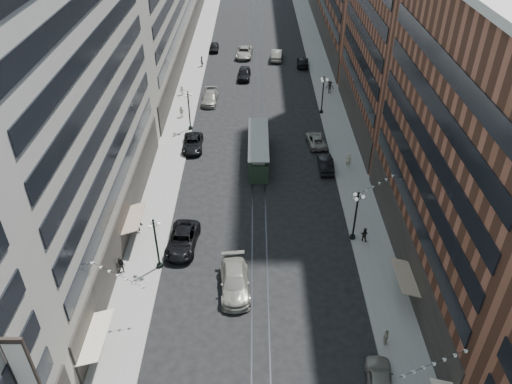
{
  "coord_description": "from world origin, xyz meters",
  "views": [
    {
      "loc": [
        -0.42,
        -5.69,
        32.11
      ],
      "look_at": [
        -0.32,
        33.02,
        5.0
      ],
      "focal_mm": 35.0,
      "sensor_mm": 36.0,
      "label": 1
    }
  ],
  "objects_px": {
    "pedestrian_9": "(330,87)",
    "car_extra_0": "(244,52)",
    "pedestrian_2": "(121,265)",
    "pedestrian_6": "(182,112)",
    "pedestrian_extra_0": "(182,90)",
    "lamppost_se_far": "(356,214)",
    "car_13": "(244,74)",
    "streetcar": "(258,150)",
    "car_10": "(326,164)",
    "car_2": "(182,240)",
    "pedestrian_4": "(386,337)",
    "car_8": "(210,98)",
    "lamppost_sw_mid": "(189,109)",
    "car_4": "(380,382)",
    "car_14": "(277,55)",
    "car_9": "(214,47)",
    "pedestrian_extra_1": "(202,61)",
    "car_7": "(193,143)",
    "car_11": "(316,140)",
    "pedestrian_5": "(137,224)",
    "car_extra_1": "(210,94)",
    "lamppost_se_mid": "(323,94)",
    "car_12": "(303,62)",
    "lamppost_sw_far": "(156,242)",
    "pedestrian_8": "(348,160)",
    "car_extra_2": "(235,281)",
    "pedestrian_7": "(364,234)"
  },
  "relations": [
    {
      "from": "pedestrian_9",
      "to": "car_extra_0",
      "type": "height_order",
      "value": "pedestrian_9"
    },
    {
      "from": "pedestrian_2",
      "to": "pedestrian_6",
      "type": "relative_size",
      "value": 1.04
    },
    {
      "from": "pedestrian_6",
      "to": "pedestrian_extra_0",
      "type": "relative_size",
      "value": 1.03
    },
    {
      "from": "lamppost_se_far",
      "to": "car_13",
      "type": "distance_m",
      "value": 42.77
    },
    {
      "from": "streetcar",
      "to": "car_10",
      "type": "height_order",
      "value": "streetcar"
    },
    {
      "from": "car_2",
      "to": "pedestrian_4",
      "type": "relative_size",
      "value": 3.68
    },
    {
      "from": "car_8",
      "to": "car_13",
      "type": "height_order",
      "value": "car_13"
    },
    {
      "from": "lamppost_sw_mid",
      "to": "car_4",
      "type": "xyz_separation_m",
      "value": [
        17.6,
        -39.51,
        -2.29
      ]
    },
    {
      "from": "car_14",
      "to": "pedestrian_6",
      "type": "distance_m",
      "value": 27.43
    },
    {
      "from": "car_9",
      "to": "pedestrian_extra_1",
      "type": "height_order",
      "value": "pedestrian_extra_1"
    },
    {
      "from": "car_7",
      "to": "car_14",
      "type": "xyz_separation_m",
      "value": [
        11.89,
        32.07,
        0.14
      ]
    },
    {
      "from": "car_2",
      "to": "car_14",
      "type": "height_order",
      "value": "car_14"
    },
    {
      "from": "car_11",
      "to": "pedestrian_5",
      "type": "bearing_deg",
      "value": 36.45
    },
    {
      "from": "pedestrian_9",
      "to": "pedestrian_extra_0",
      "type": "relative_size",
      "value": 1.26
    },
    {
      "from": "car_8",
      "to": "car_14",
      "type": "distance_m",
      "value": 21.15
    },
    {
      "from": "lamppost_sw_mid",
      "to": "car_extra_1",
      "type": "bearing_deg",
      "value": 79.37
    },
    {
      "from": "lamppost_se_mid",
      "to": "pedestrian_2",
      "type": "relative_size",
      "value": 3.33
    },
    {
      "from": "pedestrian_2",
      "to": "car_8",
      "type": "bearing_deg",
      "value": 94.0
    },
    {
      "from": "car_extra_1",
      "to": "pedestrian_6",
      "type": "bearing_deg",
      "value": -115.67
    },
    {
      "from": "car_2",
      "to": "car_10",
      "type": "bearing_deg",
      "value": 46.61
    },
    {
      "from": "car_11",
      "to": "car_10",
      "type": "bearing_deg",
      "value": 89.69
    },
    {
      "from": "pedestrian_4",
      "to": "pedestrian_6",
      "type": "bearing_deg",
      "value": 40.4
    },
    {
      "from": "car_12",
      "to": "car_13",
      "type": "height_order",
      "value": "car_13"
    },
    {
      "from": "lamppost_sw_far",
      "to": "car_extra_0",
      "type": "relative_size",
      "value": 0.92
    },
    {
      "from": "pedestrian_2",
      "to": "pedestrian_8",
      "type": "height_order",
      "value": "pedestrian_8"
    },
    {
      "from": "pedestrian_5",
      "to": "car_14",
      "type": "bearing_deg",
      "value": 84.23
    },
    {
      "from": "car_11",
      "to": "car_14",
      "type": "xyz_separation_m",
      "value": [
        -3.98,
        31.09,
        0.2
      ]
    },
    {
      "from": "lamppost_se_far",
      "to": "pedestrian_extra_1",
      "type": "height_order",
      "value": "lamppost_se_far"
    },
    {
      "from": "car_7",
      "to": "car_extra_2",
      "type": "relative_size",
      "value": 0.87
    },
    {
      "from": "car_9",
      "to": "car_12",
      "type": "xyz_separation_m",
      "value": [
        16.08,
        -7.73,
        -0.0
      ]
    },
    {
      "from": "lamppost_se_mid",
      "to": "car_extra_0",
      "type": "relative_size",
      "value": 0.92
    },
    {
      "from": "lamppost_se_mid",
      "to": "streetcar",
      "type": "relative_size",
      "value": 0.5
    },
    {
      "from": "lamppost_se_far",
      "to": "pedestrian_7",
      "type": "height_order",
      "value": "lamppost_se_far"
    },
    {
      "from": "lamppost_sw_far",
      "to": "lamppost_se_far",
      "type": "height_order",
      "value": "same"
    },
    {
      "from": "car_7",
      "to": "lamppost_sw_mid",
      "type": "bearing_deg",
      "value": 97.49
    },
    {
      "from": "streetcar",
      "to": "pedestrian_9",
      "type": "height_order",
      "value": "streetcar"
    },
    {
      "from": "car_7",
      "to": "pedestrian_5",
      "type": "distance_m",
      "value": 17.13
    },
    {
      "from": "car_11",
      "to": "car_extra_1",
      "type": "bearing_deg",
      "value": -49.25
    },
    {
      "from": "lamppost_se_far",
      "to": "car_10",
      "type": "relative_size",
      "value": 1.2
    },
    {
      "from": "car_extra_1",
      "to": "lamppost_se_mid",
      "type": "bearing_deg",
      "value": -14.88
    },
    {
      "from": "lamppost_sw_far",
      "to": "car_10",
      "type": "height_order",
      "value": "lamppost_sw_far"
    },
    {
      "from": "car_10",
      "to": "pedestrian_7",
      "type": "bearing_deg",
      "value": 99.77
    },
    {
      "from": "pedestrian_5",
      "to": "lamppost_se_far",
      "type": "bearing_deg",
      "value": 8.74
    },
    {
      "from": "streetcar",
      "to": "pedestrian_7",
      "type": "height_order",
      "value": "streetcar"
    },
    {
      "from": "car_11",
      "to": "car_12",
      "type": "distance_m",
      "value": 27.94
    },
    {
      "from": "lamppost_sw_far",
      "to": "car_4",
      "type": "bearing_deg",
      "value": -35.4
    },
    {
      "from": "lamppost_sw_far",
      "to": "car_2",
      "type": "relative_size",
      "value": 0.94
    },
    {
      "from": "lamppost_sw_mid",
      "to": "lamppost_se_far",
      "type": "relative_size",
      "value": 1.0
    },
    {
      "from": "pedestrian_9",
      "to": "pedestrian_4",
      "type": "bearing_deg",
      "value": -84.92
    },
    {
      "from": "car_extra_1",
      "to": "car_11",
      "type": "bearing_deg",
      "value": -41.28
    }
  ]
}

